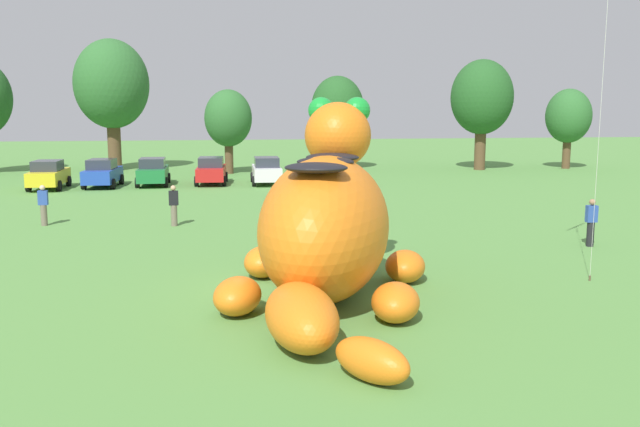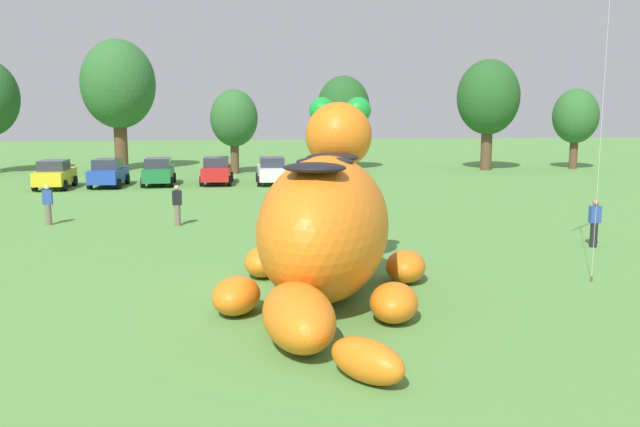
{
  "view_description": "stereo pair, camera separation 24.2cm",
  "coord_description": "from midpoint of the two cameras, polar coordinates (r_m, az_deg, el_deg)",
  "views": [
    {
      "loc": [
        -1.36,
        -18.01,
        5.04
      ],
      "look_at": [
        1.21,
        0.27,
        2.07
      ],
      "focal_mm": 38.24,
      "sensor_mm": 36.0,
      "label": 1
    },
    {
      "loc": [
        -1.12,
        -18.05,
        5.04
      ],
      "look_at": [
        1.21,
        0.27,
        2.07
      ],
      "focal_mm": 38.24,
      "sensor_mm": 36.0,
      "label": 2
    }
  ],
  "objects": [
    {
      "name": "spectator_by_cars",
      "position": [
        29.03,
        -11.62,
        0.66
      ],
      "size": [
        0.38,
        0.26,
        1.71
      ],
      "color": "#726656",
      "rests_on": "ground"
    },
    {
      "name": "tree_mid_left",
      "position": [
        54.5,
        -16.41,
        10.27
      ],
      "size": [
        5.56,
        5.56,
        9.88
      ],
      "color": "brown",
      "rests_on": "ground"
    },
    {
      "name": "tree_centre_left",
      "position": [
        50.26,
        -7.07,
        7.88
      ],
      "size": [
        3.43,
        3.43,
        6.09
      ],
      "color": "brown",
      "rests_on": "ground"
    },
    {
      "name": "car_green",
      "position": [
        43.96,
        -13.21,
        3.45
      ],
      "size": [
        2.0,
        4.13,
        1.72
      ],
      "color": "#1E7238",
      "rests_on": "ground"
    },
    {
      "name": "tree_mid_right",
      "position": [
        57.14,
        20.72,
        7.59
      ],
      "size": [
        3.51,
        3.51,
        6.23
      ],
      "color": "brown",
      "rests_on": "ground"
    },
    {
      "name": "ground_plane",
      "position": [
        18.76,
        -3.21,
        -6.46
      ],
      "size": [
        160.0,
        160.0,
        0.0
      ],
      "primitive_type": "plane",
      "color": "#568E42"
    },
    {
      "name": "car_blue",
      "position": [
        43.96,
        -17.14,
        3.28
      ],
      "size": [
        2.1,
        4.18,
        1.72
      ],
      "color": "#2347B7",
      "rests_on": "ground"
    },
    {
      "name": "spectator_mid_field",
      "position": [
        26.1,
        22.23,
        -0.78
      ],
      "size": [
        0.38,
        0.26,
        1.71
      ],
      "color": "black",
      "rests_on": "ground"
    },
    {
      "name": "tree_centre",
      "position": [
        52.95,
        2.1,
        8.77
      ],
      "size": [
        4.05,
        4.05,
        7.18
      ],
      "color": "brown",
      "rests_on": "ground"
    },
    {
      "name": "car_white",
      "position": [
        43.49,
        -3.9,
        3.61
      ],
      "size": [
        1.95,
        4.1,
        1.72
      ],
      "color": "white",
      "rests_on": "ground"
    },
    {
      "name": "giant_inflatable_creature",
      "position": [
        17.74,
        0.84,
        -0.99
      ],
      "size": [
        6.35,
        10.58,
        5.25
      ],
      "color": "orange",
      "rests_on": "ground"
    },
    {
      "name": "spectator_near_inflatable",
      "position": [
        30.75,
        -21.61,
        0.67
      ],
      "size": [
        0.38,
        0.26,
        1.71
      ],
      "color": "#726656",
      "rests_on": "ground"
    },
    {
      "name": "tree_centre_right",
      "position": [
        54.18,
        14.03,
        9.37
      ],
      "size": [
        4.74,
        4.74,
        8.41
      ],
      "color": "brown",
      "rests_on": "ground"
    },
    {
      "name": "car_red",
      "position": [
        43.91,
        -8.49,
        3.58
      ],
      "size": [
        2.08,
        4.17,
        1.72
      ],
      "color": "red",
      "rests_on": "ground"
    },
    {
      "name": "car_yellow",
      "position": [
        43.98,
        -21.17,
        3.07
      ],
      "size": [
        1.94,
        4.1,
        1.72
      ],
      "color": "yellow",
      "rests_on": "ground"
    }
  ]
}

